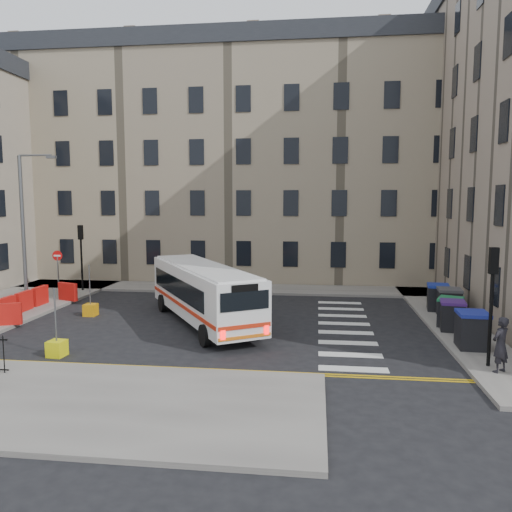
% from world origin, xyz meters
% --- Properties ---
extents(ground, '(120.00, 120.00, 0.00)m').
position_xyz_m(ground, '(0.00, 0.00, 0.00)').
color(ground, black).
rests_on(ground, ground).
extents(pavement_north, '(36.00, 3.20, 0.15)m').
position_xyz_m(pavement_north, '(-6.00, 8.60, 0.07)').
color(pavement_north, slate).
rests_on(pavement_north, ground).
extents(pavement_east, '(2.40, 26.00, 0.15)m').
position_xyz_m(pavement_east, '(9.00, 4.00, 0.07)').
color(pavement_east, slate).
rests_on(pavement_east, ground).
extents(terrace_north, '(38.30, 10.80, 17.20)m').
position_xyz_m(terrace_north, '(-7.00, 15.50, 8.62)').
color(terrace_north, gray).
rests_on(terrace_north, ground).
extents(traffic_light_east, '(0.28, 0.22, 4.10)m').
position_xyz_m(traffic_light_east, '(8.60, -5.50, 2.87)').
color(traffic_light_east, black).
rests_on(traffic_light_east, pavement_east).
extents(traffic_light_nw, '(0.28, 0.22, 4.10)m').
position_xyz_m(traffic_light_nw, '(-12.00, 6.50, 2.87)').
color(traffic_light_nw, black).
rests_on(traffic_light_nw, pavement_west).
extents(streetlamp, '(0.50, 0.22, 8.14)m').
position_xyz_m(streetlamp, '(-13.00, 2.00, 4.34)').
color(streetlamp, '#595B5E').
rests_on(streetlamp, pavement_west).
extents(no_entry_north, '(0.60, 0.08, 3.00)m').
position_xyz_m(no_entry_north, '(-12.50, 4.50, 2.08)').
color(no_entry_north, '#595B5E').
rests_on(no_entry_north, pavement_west).
extents(roadworks_barriers, '(1.66, 6.26, 1.00)m').
position_xyz_m(roadworks_barriers, '(-11.84, 0.50, 0.65)').
color(roadworks_barriers, red).
rests_on(roadworks_barriers, pavement_west).
extents(bus, '(7.13, 9.65, 2.71)m').
position_xyz_m(bus, '(-2.60, -0.41, 1.57)').
color(bus, white).
rests_on(bus, ground).
extents(wheelie_bin_a, '(1.17, 1.33, 1.41)m').
position_xyz_m(wheelie_bin_a, '(8.66, -3.37, 0.86)').
color(wheelie_bin_a, black).
rests_on(wheelie_bin_a, pavement_east).
extents(wheelie_bin_b, '(1.20, 1.33, 1.30)m').
position_xyz_m(wheelie_bin_b, '(8.60, -0.74, 0.81)').
color(wheelie_bin_b, black).
rests_on(wheelie_bin_b, pavement_east).
extents(wheelie_bin_c, '(1.39, 1.47, 1.30)m').
position_xyz_m(wheelie_bin_c, '(8.70, -0.00, 0.80)').
color(wheelie_bin_c, black).
rests_on(wheelie_bin_c, pavement_east).
extents(wheelie_bin_d, '(1.22, 1.36, 1.39)m').
position_xyz_m(wheelie_bin_d, '(9.13, 1.90, 0.85)').
color(wheelie_bin_d, black).
rests_on(wheelie_bin_d, pavement_east).
extents(wheelie_bin_e, '(1.24, 1.37, 1.35)m').
position_xyz_m(wheelie_bin_e, '(8.91, 3.27, 0.83)').
color(wheelie_bin_e, black).
rests_on(wheelie_bin_e, pavement_east).
extents(pedestrian, '(0.81, 0.77, 1.87)m').
position_xyz_m(pedestrian, '(8.75, -6.11, 1.08)').
color(pedestrian, black).
rests_on(pedestrian, pavement_east).
extents(bollard_yellow, '(0.61, 0.61, 0.60)m').
position_xyz_m(bollard_yellow, '(-8.62, 0.48, 0.30)').
color(bollard_yellow, orange).
rests_on(bollard_yellow, ground).
extents(bollard_chevron, '(0.65, 0.65, 0.60)m').
position_xyz_m(bollard_chevron, '(-6.92, -5.91, 0.30)').
color(bollard_chevron, yellow).
rests_on(bollard_chevron, ground).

